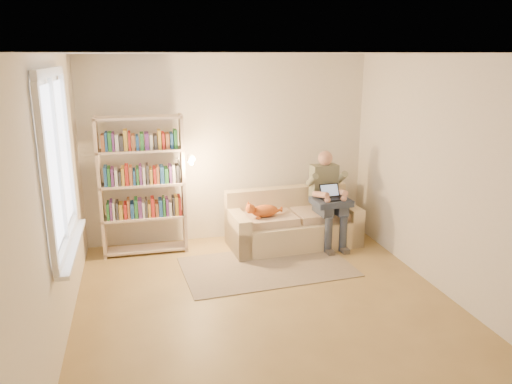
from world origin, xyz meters
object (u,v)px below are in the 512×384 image
object	(u,v)px
person	(327,194)
bookshelf	(142,179)
cat	(266,210)
laptop	(328,195)
sofa	(292,225)

from	to	relation	value
person	bookshelf	distance (m)	2.50
cat	bookshelf	world-z (taller)	bookshelf
person	cat	xyz separation A→B (m)	(-0.88, -0.02, -0.16)
cat	laptop	xyz separation A→B (m)	(0.85, -0.09, 0.18)
cat	person	bearing A→B (deg)	-1.82
sofa	laptop	world-z (taller)	laptop
cat	bookshelf	distance (m)	1.68
laptop	bookshelf	bearing A→B (deg)	167.53
person	laptop	world-z (taller)	person
person	bookshelf	world-z (taller)	bookshelf
sofa	laptop	distance (m)	0.68
person	bookshelf	bearing A→B (deg)	170.29
person	cat	size ratio (longest dim) A/B	2.37
cat	laptop	bearing A→B (deg)	-9.59
sofa	bookshelf	size ratio (longest dim) A/B	0.99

